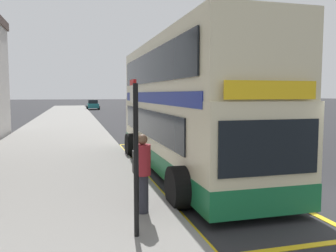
# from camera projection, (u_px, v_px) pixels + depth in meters

# --- Properties ---
(ground_plane) EXTENTS (260.00, 260.00, 0.00)m
(ground_plane) POSITION_uv_depth(u_px,v_px,m) (131.00, 117.00, 38.84)
(ground_plane) COLOR #28282B
(pavement_near) EXTENTS (6.00, 76.00, 0.14)m
(pavement_near) POSITION_uv_depth(u_px,v_px,m) (66.00, 118.00, 37.01)
(pavement_near) COLOR gray
(pavement_near) RESTS_ON ground
(double_decker_bus) EXTENTS (3.20, 10.81, 4.40)m
(double_decker_bus) POSITION_uv_depth(u_px,v_px,m) (185.00, 111.00, 11.92)
(double_decker_bus) COLOR beige
(double_decker_bus) RESTS_ON ground
(bus_bay_markings) EXTENTS (3.02, 13.10, 0.01)m
(bus_bay_markings) POSITION_uv_depth(u_px,v_px,m) (182.00, 169.00, 12.23)
(bus_bay_markings) COLOR gold
(bus_bay_markings) RESTS_ON ground
(bus_stop_sign) EXTENTS (0.09, 0.51, 2.76)m
(bus_stop_sign) POSITION_uv_depth(u_px,v_px,m) (135.00, 145.00, 6.09)
(bus_stop_sign) COLOR black
(bus_stop_sign) RESTS_ON pavement_near
(parked_car_navy_far) EXTENTS (2.09, 4.20, 1.62)m
(parked_car_navy_far) POSITION_uv_depth(u_px,v_px,m) (153.00, 110.00, 40.44)
(parked_car_navy_far) COLOR navy
(parked_car_navy_far) RESTS_ON ground
(parked_car_maroon_behind) EXTENTS (2.09, 4.20, 1.62)m
(parked_car_maroon_behind) POSITION_uv_depth(u_px,v_px,m) (141.00, 107.00, 47.29)
(parked_car_maroon_behind) COLOR maroon
(parked_car_maroon_behind) RESTS_ON ground
(parked_car_teal_across) EXTENTS (2.09, 4.20, 1.62)m
(parked_car_teal_across) POSITION_uv_depth(u_px,v_px,m) (93.00, 105.00, 58.38)
(parked_car_teal_across) COLOR #196066
(parked_car_teal_across) RESTS_ON ground
(pedestrian_waiting_near_sign) EXTENTS (0.34, 0.34, 1.67)m
(pedestrian_waiting_near_sign) POSITION_uv_depth(u_px,v_px,m) (143.00, 170.00, 7.29)
(pedestrian_waiting_near_sign) COLOR #26262D
(pedestrian_waiting_near_sign) RESTS_ON pavement_near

